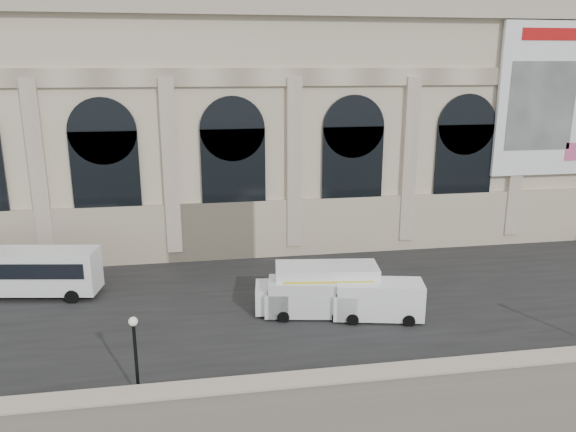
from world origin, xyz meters
name	(u,v)px	position (x,y,z in m)	size (l,w,h in m)	color
quay	(264,243)	(0.00, 35.00, 3.00)	(160.00, 70.00, 6.00)	#7B6F5E
street	(299,291)	(0.00, 14.00, 6.03)	(160.00, 24.00, 0.06)	#2D2D2D
parapet	(348,384)	(0.00, 0.60, 6.62)	(160.00, 1.40, 1.21)	#7B6F5E
museum	(204,89)	(-5.98, 30.86, 19.72)	(69.00, 18.70, 29.10)	beige
bus_left	(13,271)	(-20.00, 16.41, 7.95)	(12.06, 4.32, 3.48)	white
van_b	(374,300)	(3.93, 8.80, 7.30)	(6.05, 3.28, 2.55)	white
van_c	(305,298)	(-0.37, 9.95, 7.28)	(5.93, 3.08, 2.51)	silver
box_truck	(319,288)	(0.71, 10.49, 7.63)	(8.29, 3.69, 3.23)	white
lamp_left	(136,359)	(-10.29, 2.06, 8.17)	(0.44, 0.44, 4.36)	black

